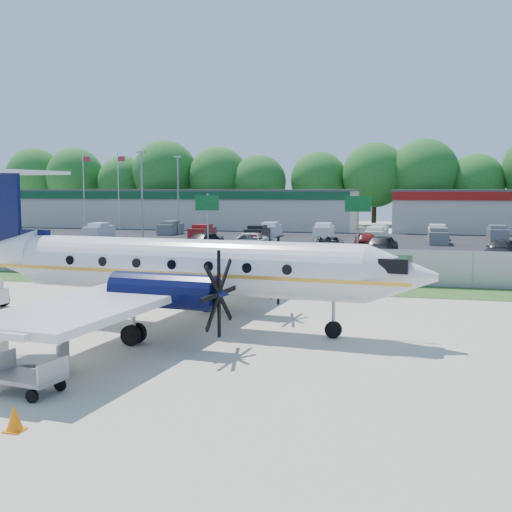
# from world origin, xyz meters

# --- Properties ---
(ground) EXTENTS (170.00, 170.00, 0.00)m
(ground) POSITION_xyz_m (0.00, 0.00, 0.00)
(ground) COLOR beige
(ground) RESTS_ON ground
(grass_verge) EXTENTS (170.00, 4.00, 0.02)m
(grass_verge) POSITION_xyz_m (0.00, 12.00, 0.01)
(grass_verge) COLOR #2D561E
(grass_verge) RESTS_ON ground
(access_road) EXTENTS (170.00, 8.00, 0.02)m
(access_road) POSITION_xyz_m (0.00, 19.00, 0.01)
(access_road) COLOR black
(access_road) RESTS_ON ground
(parking_lot) EXTENTS (170.00, 32.00, 0.02)m
(parking_lot) POSITION_xyz_m (0.00, 40.00, 0.01)
(parking_lot) COLOR black
(parking_lot) RESTS_ON ground
(perimeter_fence) EXTENTS (120.00, 0.06, 1.99)m
(perimeter_fence) POSITION_xyz_m (0.00, 14.00, 1.00)
(perimeter_fence) COLOR gray
(perimeter_fence) RESTS_ON ground
(building_west) EXTENTS (46.40, 12.40, 5.24)m
(building_west) POSITION_xyz_m (-24.00, 61.98, 2.63)
(building_west) COLOR #BDB8AA
(building_west) RESTS_ON ground
(sign_left) EXTENTS (1.80, 0.26, 5.00)m
(sign_left) POSITION_xyz_m (-8.00, 22.91, 3.61)
(sign_left) COLOR gray
(sign_left) RESTS_ON ground
(sign_mid) EXTENTS (1.80, 0.26, 5.00)m
(sign_mid) POSITION_xyz_m (3.00, 22.91, 3.61)
(sign_mid) COLOR gray
(sign_mid) RESTS_ON ground
(flagpole_west) EXTENTS (1.06, 0.12, 10.00)m
(flagpole_west) POSITION_xyz_m (-35.92, 55.00, 5.64)
(flagpole_west) COLOR silver
(flagpole_west) RESTS_ON ground
(flagpole_east) EXTENTS (1.06, 0.12, 10.00)m
(flagpole_east) POSITION_xyz_m (-30.92, 55.00, 5.64)
(flagpole_east) COLOR silver
(flagpole_east) RESTS_ON ground
(light_pole_nw) EXTENTS (0.90, 0.35, 9.09)m
(light_pole_nw) POSITION_xyz_m (-20.00, 38.00, 5.23)
(light_pole_nw) COLOR gray
(light_pole_nw) RESTS_ON ground
(light_pole_sw) EXTENTS (0.90, 0.35, 9.09)m
(light_pole_sw) POSITION_xyz_m (-20.00, 48.00, 5.23)
(light_pole_sw) COLOR gray
(light_pole_sw) RESTS_ON ground
(tree_line) EXTENTS (112.00, 6.00, 14.00)m
(tree_line) POSITION_xyz_m (0.00, 74.00, 0.00)
(tree_line) COLOR #1C5F1B
(tree_line) RESTS_ON ground
(aircraft) EXTENTS (19.94, 19.64, 6.14)m
(aircraft) POSITION_xyz_m (-1.90, 1.15, 2.37)
(aircraft) COLOR silver
(aircraft) RESTS_ON ground
(baggage_cart_near) EXTENTS (2.04, 1.42, 0.99)m
(baggage_cart_near) POSITION_xyz_m (-2.72, -7.66, 0.46)
(baggage_cart_near) COLOR gray
(baggage_cart_near) RESTS_ON ground
(baggage_cart_far) EXTENTS (2.10, 1.59, 0.98)m
(baggage_cart_far) POSITION_xyz_m (-3.52, -6.17, 0.45)
(baggage_cart_far) COLOR gray
(baggage_cart_far) RESTS_ON ground
(cone_port_wing) EXTENTS (0.41, 0.41, 0.58)m
(cone_port_wing) POSITION_xyz_m (-1.44, -10.02, 0.28)
(cone_port_wing) COLOR orange
(cone_port_wing) RESTS_ON ground
(cone_starboard_wing) EXTENTS (0.43, 0.43, 0.61)m
(cone_starboard_wing) POSITION_xyz_m (-4.34, 6.30, 0.29)
(cone_starboard_wing) COLOR orange
(cone_starboard_wing) RESTS_ON ground
(road_car_west) EXTENTS (5.49, 3.60, 1.40)m
(road_car_west) POSITION_xyz_m (-19.74, 16.97, 0.00)
(road_car_west) COLOR navy
(road_car_west) RESTS_ON ground
(road_car_mid) EXTENTS (5.32, 3.80, 1.43)m
(road_car_mid) POSITION_xyz_m (2.09, 21.21, 0.00)
(road_car_mid) COLOR maroon
(road_car_mid) RESTS_ON ground
(parked_car_a) EXTENTS (3.08, 5.17, 1.65)m
(parked_car_a) POSITION_xyz_m (-10.83, 29.87, 0.00)
(parked_car_a) COLOR black
(parked_car_a) RESTS_ON ground
(parked_car_b) EXTENTS (3.17, 6.07, 1.63)m
(parked_car_b) POSITION_xyz_m (-6.65, 29.78, 0.00)
(parked_car_b) COLOR silver
(parked_car_b) RESTS_ON ground
(parked_car_c) EXTENTS (3.47, 5.95, 1.56)m
(parked_car_c) POSITION_xyz_m (0.07, 29.48, 0.00)
(parked_car_c) COLOR #595B5E
(parked_car_c) RESTS_ON ground
(parked_car_d) EXTENTS (2.99, 5.33, 1.71)m
(parked_car_d) POSITION_xyz_m (4.22, 28.91, 0.00)
(parked_car_d) COLOR black
(parked_car_d) RESTS_ON ground
(parked_car_e) EXTENTS (3.20, 5.07, 1.61)m
(parked_car_e) POSITION_xyz_m (13.16, 29.20, 0.00)
(parked_car_e) COLOR black
(parked_car_e) RESTS_ON ground
(parked_car_f) EXTENTS (2.37, 4.81, 1.35)m
(parked_car_f) POSITION_xyz_m (-7.28, 34.63, 0.00)
(parked_car_f) COLOR maroon
(parked_car_f) RESTS_ON ground
(parked_car_g) EXTENTS (2.56, 4.85, 1.57)m
(parked_car_g) POSITION_xyz_m (2.63, 34.94, 0.00)
(parked_car_g) COLOR maroon
(parked_car_g) RESTS_ON ground
(far_parking_rows) EXTENTS (56.00, 10.00, 1.60)m
(far_parking_rows) POSITION_xyz_m (0.00, 45.00, 0.00)
(far_parking_rows) COLOR gray
(far_parking_rows) RESTS_ON ground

